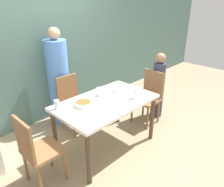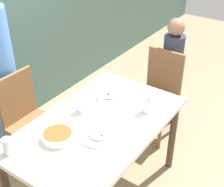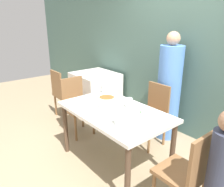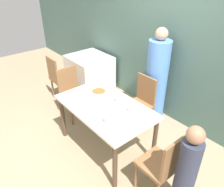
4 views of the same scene
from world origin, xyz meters
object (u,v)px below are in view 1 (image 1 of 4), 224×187
object	(u,v)px
person_adult	(59,81)
glass_water_tall	(134,94)
chair_adult_spot	(72,102)
bowl_curry	(83,104)
plate_rice_adult	(117,90)
chair_child_spot	(149,96)
person_child	(158,87)

from	to	relation	value
person_adult	glass_water_tall	distance (m)	1.37
chair_adult_spot	glass_water_tall	size ratio (longest dim) A/B	6.31
bowl_curry	plate_rice_adult	xyz separation A→B (m)	(0.64, -0.01, -0.01)
bowl_curry	plate_rice_adult	size ratio (longest dim) A/B	0.85
chair_adult_spot	plate_rice_adult	size ratio (longest dim) A/B	3.38
chair_child_spot	glass_water_tall	bearing A→B (deg)	-71.70
person_adult	bowl_curry	world-z (taller)	person_adult
chair_child_spot	person_child	world-z (taller)	person_child
person_adult	person_child	size ratio (longest dim) A/B	1.38
bowl_curry	plate_rice_adult	world-z (taller)	plate_rice_adult
person_child	chair_adult_spot	bearing A→B (deg)	150.82
chair_child_spot	person_child	distance (m)	0.29
bowl_curry	plate_rice_adult	distance (m)	0.64
bowl_curry	plate_rice_adult	bearing A→B (deg)	-0.47
chair_adult_spot	person_adult	size ratio (longest dim) A/B	0.56
person_child	glass_water_tall	world-z (taller)	person_child
chair_adult_spot	chair_child_spot	size ratio (longest dim) A/B	1.00
person_adult	person_child	world-z (taller)	person_adult
plate_rice_adult	person_child	bearing A→B (deg)	-6.17
chair_adult_spot	bowl_curry	size ratio (longest dim) A/B	3.98
chair_child_spot	plate_rice_adult	xyz separation A→B (m)	(-0.68, 0.10, 0.28)
chair_adult_spot	glass_water_tall	world-z (taller)	chair_adult_spot
chair_adult_spot	plate_rice_adult	bearing A→B (deg)	-59.66
plate_rice_adult	glass_water_tall	bearing A→B (deg)	-92.63
chair_child_spot	person_child	size ratio (longest dim) A/B	0.77
chair_adult_spot	person_adult	bearing A→B (deg)	90.00
person_adult	glass_water_tall	bearing A→B (deg)	-74.76
person_child	plate_rice_adult	distance (m)	0.99
person_child	bowl_curry	xyz separation A→B (m)	(-1.60, 0.11, 0.21)
plate_rice_adult	chair_adult_spot	bearing A→B (deg)	120.34
bowl_curry	glass_water_tall	world-z (taller)	glass_water_tall
chair_adult_spot	chair_child_spot	distance (m)	1.29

